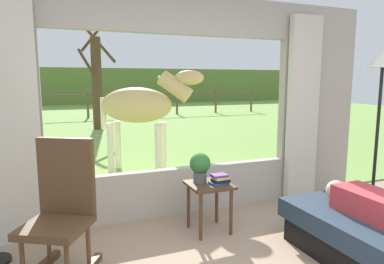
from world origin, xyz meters
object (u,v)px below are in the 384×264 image
recliner_sofa (383,245)px  potted_plant (200,166)px  rocking_chair (61,209)px  book_stack (220,179)px  floor_lamp_right (381,85)px  horse (141,106)px  side_table (209,192)px  pasture_tree (97,80)px

recliner_sofa → potted_plant: (-1.12, 1.30, 0.48)m
rocking_chair → book_stack: size_ratio=5.49×
floor_lamp_right → horse: (-2.04, 2.93, -0.39)m
side_table → horse: size_ratio=0.30×
rocking_chair → horse: 3.23m
potted_plant → pasture_tree: size_ratio=0.09×
floor_lamp_right → pasture_tree: pasture_tree is taller
horse → pasture_tree: size_ratio=0.48×
floor_lamp_right → recliner_sofa: bearing=-135.4°
recliner_sofa → pasture_tree: pasture_tree is taller
recliner_sofa → potted_plant: size_ratio=5.32×
recliner_sofa → side_table: size_ratio=3.27×
side_table → book_stack: book_stack is taller
recliner_sofa → horse: size_ratio=0.98×
potted_plant → floor_lamp_right: size_ratio=0.17×
rocking_chair → potted_plant: (1.37, 0.34, 0.16)m
recliner_sofa → side_table: (-1.04, 1.24, 0.21)m
book_stack → floor_lamp_right: (1.85, -0.28, 0.97)m
book_stack → horse: (-0.18, 2.65, 0.58)m
horse → pasture_tree: 5.75m
side_table → floor_lamp_right: bearing=-10.0°
side_table → potted_plant: bearing=143.1°
recliner_sofa → pasture_tree: 9.73m
floor_lamp_right → book_stack: bearing=171.3°
floor_lamp_right → pasture_tree: 8.92m
potted_plant → pasture_tree: 8.31m
pasture_tree → side_table: bearing=-88.9°
rocking_chair → book_stack: rocking_chair is taller
pasture_tree → horse: bearing=-89.4°
recliner_sofa → pasture_tree: bearing=97.3°
side_table → floor_lamp_right: (1.95, -0.34, 1.12)m
rocking_chair → side_table: bearing=40.8°
book_stack → pasture_tree: pasture_tree is taller
book_stack → potted_plant: bearing=144.7°
side_table → book_stack: 0.18m
floor_lamp_right → horse: floor_lamp_right is taller
book_stack → floor_lamp_right: floor_lamp_right is taller
potted_plant → horse: 2.57m
recliner_sofa → rocking_chair: size_ratio=1.52×
side_table → pasture_tree: (-0.15, 8.32, 1.17)m
recliner_sofa → book_stack: (-0.95, 1.18, 0.35)m
side_table → horse: bearing=92.1°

